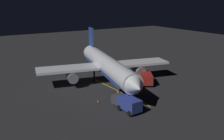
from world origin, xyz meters
The scene contains 8 objects.
ground_plane centered at (0.00, 0.00, -0.10)m, with size 180.00×180.00×0.20m, color #262628.
apron_guide_stripe centered at (0.42, 4.00, 0.00)m, with size 0.24×20.18×0.01m, color gold.
airliner centered at (-0.12, -0.54, 3.99)m, with size 28.75×33.38×10.54m.
baggage_truck centered at (4.10, 13.24, 1.19)m, with size 2.49×5.74×2.29m.
catering_truck centered at (-7.11, 4.27, 1.21)m, with size 4.91×6.24×2.31m.
ground_crew_worker centered at (2.84, 8.72, 0.89)m, with size 0.40×0.40×1.74m.
traffic_cone_near_left centered at (6.48, 7.91, 0.25)m, with size 0.50×0.50×0.55m.
traffic_cone_near_right centered at (-1.45, 4.29, 0.25)m, with size 0.50×0.50×0.55m.
Camera 1 is at (25.82, 43.88, 17.18)m, focal length 40.63 mm.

